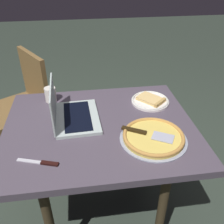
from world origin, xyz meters
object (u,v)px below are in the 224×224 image
at_px(chair_near, 24,100).
at_px(laptop, 70,113).
at_px(table_knife, 42,163).
at_px(pizza_plate, 150,101).
at_px(dining_table, 100,137).
at_px(pizza_tray, 153,137).
at_px(drink_cup, 50,94).

bearing_deg(chair_near, laptop, -59.25).
relative_size(table_knife, chair_near, 0.22).
xyz_separation_m(laptop, pizza_plate, (0.50, 0.12, -0.03)).
height_order(dining_table, pizza_tray, pizza_tray).
xyz_separation_m(table_knife, drink_cup, (0.01, 0.56, 0.04)).
distance_m(pizza_plate, pizza_tray, 0.37).
distance_m(dining_table, table_knife, 0.40).
bearing_deg(laptop, dining_table, -25.84).
height_order(pizza_tray, table_knife, pizza_tray).
relative_size(dining_table, chair_near, 1.15).
bearing_deg(pizza_plate, dining_table, -150.06).
distance_m(laptop, chair_near, 0.86).
distance_m(dining_table, laptop, 0.22).
bearing_deg(pizza_plate, laptop, -166.42).
xyz_separation_m(laptop, pizza_tray, (0.42, -0.24, -0.03)).
distance_m(dining_table, chair_near, 0.98).
height_order(laptop, drink_cup, laptop).
xyz_separation_m(dining_table, pizza_tray, (0.26, -0.16, 0.10)).
relative_size(laptop, pizza_tray, 1.04).
bearing_deg(dining_table, drink_cup, 132.72).
relative_size(pizza_tray, drink_cup, 3.68).
bearing_deg(table_knife, drink_cup, 89.26).
bearing_deg(laptop, chair_near, 120.75).
bearing_deg(laptop, pizza_plate, 13.58).
distance_m(dining_table, drink_cup, 0.44).
xyz_separation_m(dining_table, laptop, (-0.16, 0.08, 0.13)).
bearing_deg(drink_cup, chair_near, 121.85).
xyz_separation_m(pizza_plate, pizza_tray, (-0.08, -0.36, 0.00)).
xyz_separation_m(pizza_tray, chair_near, (-0.83, 0.94, -0.26)).
relative_size(dining_table, pizza_tray, 3.04).
height_order(pizza_plate, chair_near, chair_near).
distance_m(table_knife, drink_cup, 0.56).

